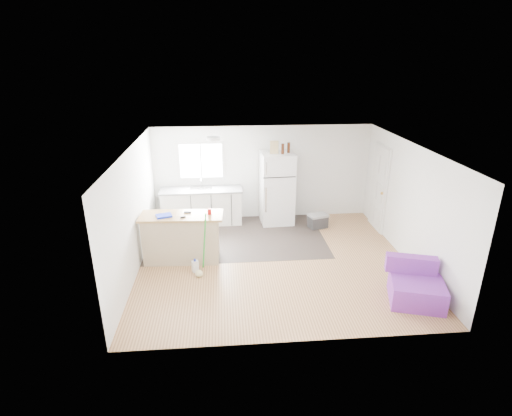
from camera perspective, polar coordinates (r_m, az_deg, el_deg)
The scene contains 19 objects.
room at distance 7.89m, azimuth 2.77°, elevation 0.04°, with size 5.51×5.01×2.41m.
vinyl_zone at distance 9.45m, azimuth -2.71°, elevation -4.15°, with size 4.05×2.50×0.00m, color #312824.
window at distance 10.11m, azimuth -7.86°, elevation 6.70°, with size 1.18×0.06×0.98m.
interior_door at distance 10.06m, azimuth 17.16°, elevation 2.71°, with size 0.11×0.92×2.10m.
ceiling_fixture at distance 8.66m, azimuth -6.16°, elevation 9.86°, with size 0.30×0.30×0.07m, color white.
kitchen_cabinets at distance 10.15m, azimuth -7.74°, elevation 0.30°, with size 2.04×0.66×1.18m.
peninsula at distance 8.35m, azimuth -10.58°, elevation -4.17°, with size 1.69×0.71×1.02m.
refrigerator at distance 10.00m, azimuth 3.01°, elevation 2.83°, with size 0.84×0.80×1.80m.
cooler at distance 10.01m, azimuth 8.83°, elevation -1.80°, with size 0.53×0.43×0.35m.
purple_seat at distance 7.58m, azimuth 21.82°, elevation -10.39°, with size 1.07×1.05×0.72m.
cleaner_jug at distance 8.05m, azimuth -8.68°, elevation -8.21°, with size 0.15×0.13×0.28m.
mop at distance 7.85m, azimuth -7.93°, elevation -8.07°, with size 0.28×0.37×1.33m.
red_cup at distance 8.07m, azimuth -6.67°, elevation -0.49°, with size 0.08×0.08×0.12m, color #BC0D0B.
blue_tray at distance 8.13m, azimuth -13.02°, elevation -1.07°, with size 0.30×0.22×0.04m, color #152BCD.
tool_a at distance 8.21m, azimuth -9.76°, elevation -0.61°, with size 0.14×0.05×0.03m, color black.
tool_b at distance 8.00m, azimuth -10.40°, elevation -1.28°, with size 0.10×0.04×0.03m, color black.
cardboard_box at distance 9.67m, azimuth 2.62°, elevation 8.66°, with size 0.20×0.10×0.30m, color tan.
bottle_left at distance 9.63m, azimuth 3.83°, elevation 8.43°, with size 0.07×0.07×0.25m, color #3B1A0A.
bottle_right at distance 9.78m, azimuth 4.68°, elevation 8.60°, with size 0.07×0.07×0.25m, color #3B1A0A.
Camera 1 is at (-1.00, -7.30, 4.03)m, focal length 28.00 mm.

